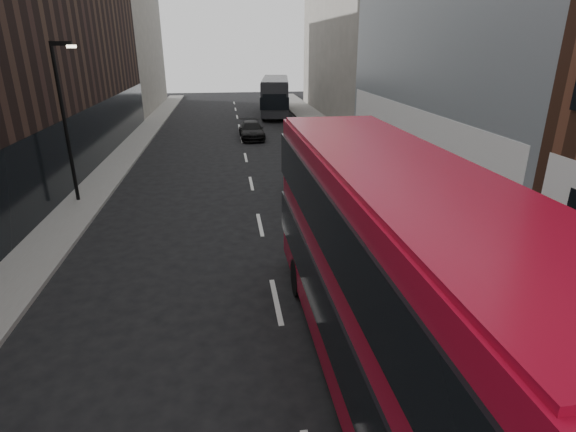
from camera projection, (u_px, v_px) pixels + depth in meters
name	position (u px, v px, depth m)	size (l,w,h in m)	color
sidewalk_right	(360.00, 156.00, 29.75)	(3.00, 80.00, 0.15)	slate
sidewalk_left	(117.00, 164.00, 27.77)	(2.00, 80.00, 0.15)	slate
building_victorian	(349.00, 16.00, 44.40)	(6.50, 24.00, 21.00)	slate
building_left_mid	(64.00, 45.00, 29.48)	(5.00, 24.00, 14.00)	black
building_left_far	(129.00, 49.00, 50.01)	(5.00, 20.00, 13.00)	slate
street_lamp	(65.00, 113.00, 19.80)	(1.06, 0.22, 7.00)	black
red_bus	(392.00, 269.00, 9.07)	(3.00, 12.32, 4.96)	maroon
grey_bus	(275.00, 95.00, 47.23)	(4.15, 11.85, 3.76)	black
car_a	(320.00, 207.00, 18.61)	(1.62, 4.02, 1.37)	black
car_b	(306.00, 178.00, 22.41)	(1.62, 4.63, 1.53)	gray
car_c	(252.00, 130.00, 35.54)	(1.85, 4.54, 1.32)	black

